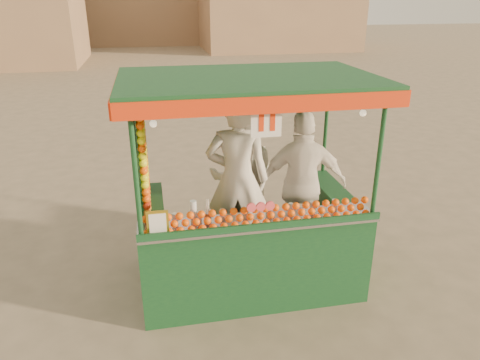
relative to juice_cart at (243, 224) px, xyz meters
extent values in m
plane|color=#6B5E4C|center=(0.02, -0.11, -0.77)|extent=(90.00, 90.00, 0.00)
cube|color=#947254|center=(7.02, 23.89, 1.73)|extent=(9.00, 6.00, 5.00)
cube|color=#103B1F|center=(0.07, 0.12, -0.63)|extent=(2.39, 1.47, 0.28)
cylinder|color=black|center=(-0.76, 0.12, -0.60)|extent=(0.33, 0.09, 0.33)
cylinder|color=black|center=(0.89, 0.12, -0.60)|extent=(0.33, 0.09, 0.33)
cube|color=#103B1F|center=(0.07, -0.48, -0.13)|extent=(2.39, 0.28, 0.74)
cube|color=#103B1F|center=(-0.99, 0.21, -0.13)|extent=(0.28, 1.19, 0.74)
cube|color=#103B1F|center=(1.12, 0.21, -0.13)|extent=(0.28, 1.19, 0.74)
cube|color=#B2B2B7|center=(0.07, -0.45, 0.26)|extent=(2.39, 0.42, 0.03)
cylinder|color=#103B1F|center=(-1.08, -0.57, 0.89)|extent=(0.05, 0.05, 1.29)
cylinder|color=#103B1F|center=(1.22, -0.57, 0.89)|extent=(0.05, 0.05, 1.29)
cylinder|color=#103B1F|center=(-1.08, 0.81, 0.89)|extent=(0.05, 0.05, 1.29)
cylinder|color=#103B1F|center=(1.22, 0.81, 0.89)|extent=(0.05, 0.05, 1.29)
cube|color=#103B1F|center=(0.07, 0.12, 1.57)|extent=(2.57, 1.65, 0.07)
cube|color=red|center=(0.07, -0.71, 1.49)|extent=(2.57, 0.04, 0.15)
cube|color=red|center=(0.07, 0.95, 1.49)|extent=(2.57, 0.04, 0.15)
cube|color=red|center=(-1.22, 0.12, 1.49)|extent=(0.04, 1.65, 0.15)
cube|color=red|center=(1.35, 0.12, 1.49)|extent=(0.04, 1.65, 0.15)
cylinder|color=#EB4750|center=(0.05, -0.57, 0.48)|extent=(0.09, 0.02, 0.09)
cube|color=gold|center=(-0.93, -0.57, 0.40)|extent=(0.20, 0.02, 0.26)
cube|color=white|center=(0.07, -0.63, 1.33)|extent=(0.28, 0.01, 0.28)
sphere|color=#FFE5B2|center=(-0.90, -0.51, 1.33)|extent=(0.06, 0.06, 0.06)
sphere|color=#FFE5B2|center=(1.03, -0.51, 1.33)|extent=(0.06, 0.06, 0.06)
imported|color=silver|center=(-0.03, 0.18, 0.46)|extent=(0.78, 0.60, 1.91)
imported|color=silver|center=(0.09, 0.50, 0.34)|extent=(0.93, 0.80, 1.66)
imported|color=white|center=(0.72, 0.15, 0.35)|extent=(1.05, 0.58, 1.69)
camera|label=1|loc=(-0.91, -4.34, 2.35)|focal=33.85mm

